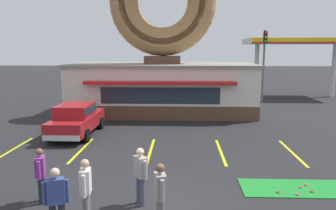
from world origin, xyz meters
TOP-DOWN VIEW (x-y plane):
  - ground_plane at (0.00, 0.00)m, footprint 160.00×160.00m
  - donut_shop_building at (-0.62, 13.94)m, footprint 12.30×6.75m
  - putting_mat at (4.64, 1.30)m, footprint 4.20×1.38m
  - mini_donut_near_right at (4.62, 1.02)m, footprint 0.13×0.13m
  - mini_donut_mid_left at (3.59, 0.93)m, footprint 0.13×0.13m
  - mini_donut_far_left at (4.63, 1.52)m, footprint 0.13×0.13m
  - mini_donut_far_centre at (4.12, 0.81)m, footprint 0.13×0.13m
  - mini_donut_far_right at (4.41, 1.34)m, footprint 0.13×0.13m
  - golf_ball at (3.62, 1.35)m, footprint 0.04×0.04m
  - car_red at (-4.64, 7.51)m, footprint 2.01×4.57m
  - pedestrian_blue_sweater_man at (0.17, -1.21)m, footprint 0.33×0.58m
  - pedestrian_hooded_kid at (-1.66, -1.05)m, footprint 0.29×0.59m
  - pedestrian_leather_jacket_man at (-0.47, 0.08)m, footprint 0.42×0.49m
  - pedestrian_clipboard_woman at (-3.28, 0.11)m, footprint 0.33×0.58m
  - pedestrian_beanie_man at (-2.19, -1.58)m, footprint 0.56×0.36m
  - trash_bin at (-5.89, 10.60)m, footprint 0.57×0.57m
  - traffic_light_pole at (7.21, 18.04)m, footprint 0.28×0.47m
  - gas_station_canopy at (11.06, 22.08)m, footprint 9.00×4.46m
  - parking_stripe_far_left at (-6.65, 5.00)m, footprint 0.12×3.60m
  - parking_stripe_left at (-3.65, 5.00)m, footprint 0.12×3.60m
  - parking_stripe_mid_left at (-0.65, 5.00)m, footprint 0.12×3.60m
  - parking_stripe_centre at (2.35, 5.00)m, footprint 0.12×3.60m
  - parking_stripe_mid_right at (5.35, 5.00)m, footprint 0.12×3.60m

SIDE VIEW (x-z plane):
  - ground_plane at x=0.00m, z-range 0.00..0.00m
  - parking_stripe_far_left at x=-6.65m, z-range 0.00..0.01m
  - parking_stripe_left at x=-3.65m, z-range 0.00..0.01m
  - parking_stripe_mid_left at x=-0.65m, z-range 0.00..0.01m
  - parking_stripe_centre at x=2.35m, z-range 0.00..0.01m
  - parking_stripe_mid_right at x=5.35m, z-range 0.00..0.01m
  - putting_mat at x=4.64m, z-range 0.00..0.03m
  - mini_donut_near_right at x=4.62m, z-range 0.03..0.07m
  - mini_donut_mid_left at x=3.59m, z-range 0.03..0.07m
  - mini_donut_far_left at x=4.63m, z-range 0.03..0.07m
  - mini_donut_far_centre at x=4.12m, z-range 0.03..0.07m
  - mini_donut_far_right at x=4.41m, z-range 0.03..0.07m
  - golf_ball at x=3.62m, z-range 0.03..0.07m
  - trash_bin at x=-5.89m, z-range 0.01..0.99m
  - pedestrian_clipboard_woman at x=-3.28m, z-range 0.08..1.66m
  - car_red at x=-4.64m, z-range 0.07..1.67m
  - pedestrian_leather_jacket_man at x=-0.47m, z-range 0.09..1.72m
  - pedestrian_beanie_man at x=-2.19m, z-range 0.09..1.75m
  - pedestrian_blue_sweater_man at x=0.17m, z-range 0.09..1.75m
  - pedestrian_hooded_kid at x=-1.66m, z-range 0.09..1.78m
  - traffic_light_pole at x=7.21m, z-range 0.81..6.61m
  - donut_shop_building at x=-0.62m, z-range -1.74..9.22m
  - gas_station_canopy at x=11.06m, z-range 2.21..7.51m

